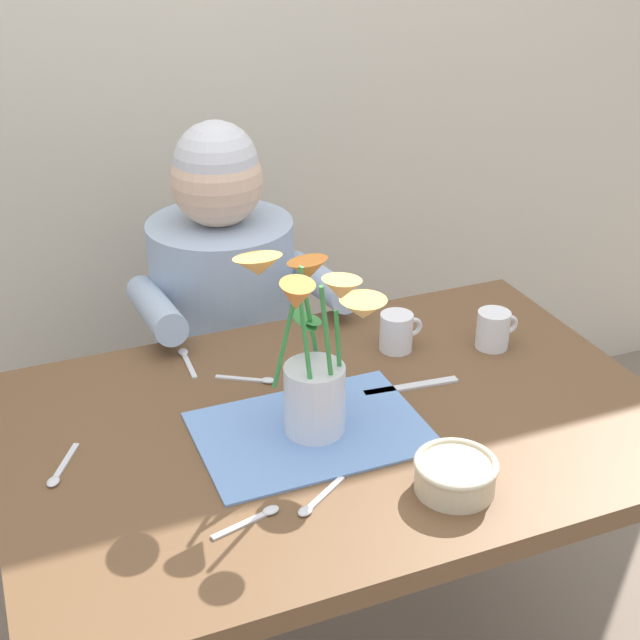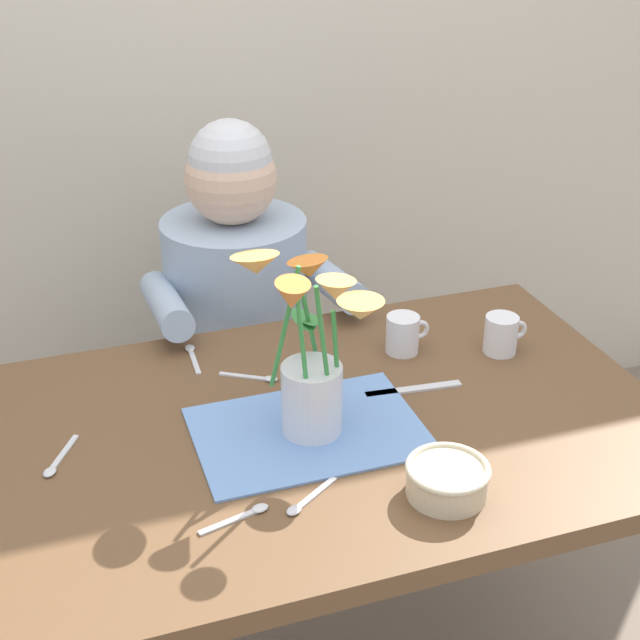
% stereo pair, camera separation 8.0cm
% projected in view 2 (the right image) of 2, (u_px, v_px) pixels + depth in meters
% --- Properties ---
extents(wood_panel_backdrop, '(4.00, 0.10, 2.50)m').
position_uv_depth(wood_panel_backdrop, '(200.00, 31.00, 2.25)').
color(wood_panel_backdrop, beige).
rests_on(wood_panel_backdrop, ground_plane).
extents(dining_table, '(1.20, 0.80, 0.74)m').
position_uv_depth(dining_table, '(337.00, 462.00, 1.65)').
color(dining_table, brown).
rests_on(dining_table, ground_plane).
extents(seated_person, '(0.45, 0.47, 1.14)m').
position_uv_depth(seated_person, '(240.00, 348.00, 2.20)').
color(seated_person, '#4C4C56').
rests_on(seated_person, ground_plane).
extents(striped_placemat, '(0.40, 0.28, 0.00)m').
position_uv_depth(striped_placemat, '(308.00, 431.00, 1.57)').
color(striped_placemat, '#6B93D1').
rests_on(striped_placemat, dining_table).
extents(flower_vase, '(0.26, 0.26, 0.34)m').
position_uv_depth(flower_vase, '(311.00, 357.00, 1.50)').
color(flower_vase, silver).
rests_on(flower_vase, dining_table).
extents(ceramic_bowl, '(0.14, 0.14, 0.06)m').
position_uv_depth(ceramic_bowl, '(447.00, 479.00, 1.40)').
color(ceramic_bowl, beige).
rests_on(ceramic_bowl, dining_table).
extents(dinner_knife, '(0.19, 0.04, 0.00)m').
position_uv_depth(dinner_knife, '(413.00, 389.00, 1.69)').
color(dinner_knife, silver).
rests_on(dinner_knife, dining_table).
extents(coffee_cup, '(0.09, 0.07, 0.08)m').
position_uv_depth(coffee_cup, '(502.00, 334.00, 1.81)').
color(coffee_cup, silver).
rests_on(coffee_cup, dining_table).
extents(ceramic_mug, '(0.09, 0.07, 0.08)m').
position_uv_depth(ceramic_mug, '(403.00, 334.00, 1.81)').
color(ceramic_mug, silver).
rests_on(ceramic_mug, dining_table).
extents(spoon_0, '(0.11, 0.08, 0.01)m').
position_uv_depth(spoon_0, '(304.00, 502.00, 1.39)').
color(spoon_0, silver).
rests_on(spoon_0, dining_table).
extents(spoon_1, '(0.02, 0.12, 0.01)m').
position_uv_depth(spoon_1, '(192.00, 354.00, 1.81)').
color(spoon_1, silver).
rests_on(spoon_1, dining_table).
extents(spoon_2, '(0.07, 0.11, 0.01)m').
position_uv_depth(spoon_2, '(57.00, 462.00, 1.49)').
color(spoon_2, silver).
rests_on(spoon_2, dining_table).
extents(spoon_3, '(0.12, 0.04, 0.01)m').
position_uv_depth(spoon_3, '(245.00, 515.00, 1.37)').
color(spoon_3, silver).
rests_on(spoon_3, dining_table).
extents(spoon_4, '(0.11, 0.08, 0.01)m').
position_uv_depth(spoon_4, '(258.00, 378.00, 1.73)').
color(spoon_4, silver).
rests_on(spoon_4, dining_table).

